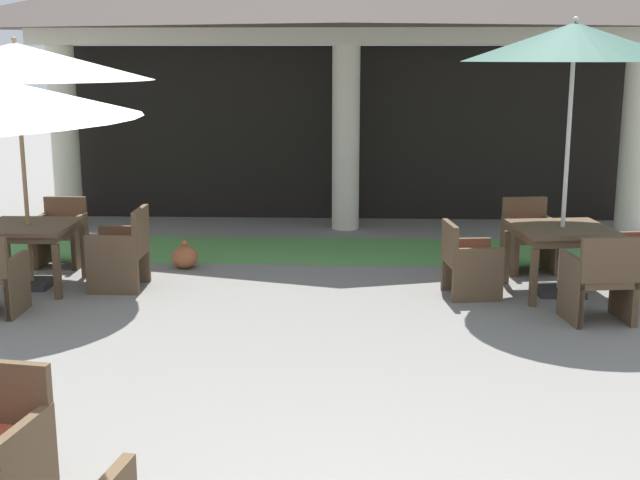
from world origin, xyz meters
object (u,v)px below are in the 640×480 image
Objects in this scene: patio_chair_near_foreground_south at (600,281)px; patio_umbrella_far_back at (16,63)px; patio_chair_near_foreground_west at (469,262)px; patio_table_far_back at (29,233)px; patio_umbrella_near_foreground at (574,44)px; terracotta_urn at (185,257)px; patio_chair_near_foreground_north at (529,238)px; patio_table_near_foreground at (562,236)px; patio_chair_far_back_east at (122,252)px; patio_chair_far_back_north at (61,234)px.

patio_umbrella_far_back reaches higher than patio_chair_near_foreground_south.
patio_chair_near_foreground_south is 1.10× the size of patio_chair_near_foreground_west.
patio_umbrella_far_back is at bearing -99.32° from patio_chair_near_foreground_west.
patio_umbrella_far_back is at bearing 162.70° from patio_chair_near_foreground_south.
patio_chair_near_foreground_south is 6.20m from patio_table_far_back.
patio_umbrella_near_foreground is at bearing 90.00° from patio_chair_near_foreground_south.
terracotta_urn is (1.58, 0.95, -0.49)m from patio_table_far_back.
patio_chair_near_foreground_north is at bearing 97.68° from patio_umbrella_near_foreground.
patio_table_near_foreground reaches higher than patio_table_far_back.
patio_umbrella_far_back is (-4.94, 0.14, 2.14)m from patio_chair_near_foreground_west.
patio_chair_far_back_east is at bearing -99.86° from patio_chair_near_foreground_west.
patio_chair_far_back_east is at bearing 0.33° from patio_table_far_back.
patio_umbrella_near_foreground is (0.00, 0.00, 2.05)m from patio_table_near_foreground.
patio_umbrella_near_foreground is 2.51m from patio_chair_near_foreground_south.
patio_table_near_foreground is 1.34× the size of patio_chair_far_back_north.
patio_chair_near_foreground_north is (-0.14, 1.03, -0.25)m from patio_table_near_foreground.
patio_chair_near_foreground_west is 5.09m from patio_chair_far_back_north.
patio_chair_far_back_east is 2.54× the size of terracotta_urn.
patio_umbrella_near_foreground is at bearing 90.00° from patio_chair_near_foreground_north.
patio_table_near_foreground is 1.22× the size of patio_chair_far_back_east.
patio_table_near_foreground is 4.53m from terracotta_urn.
patio_chair_far_back_east is (-4.78, -1.02, 0.01)m from patio_chair_near_foreground_north.
patio_table_near_foreground is 1.25× the size of patio_chair_near_foreground_south.
patio_chair_far_back_east is at bearing 160.68° from patio_chair_near_foreground_south.
patio_chair_near_foreground_north is 0.30× the size of patio_umbrella_far_back.
patio_chair_near_foreground_north is 4.27m from terracotta_urn.
patio_chair_near_foreground_north is (-0.28, 2.06, -0.01)m from patio_chair_near_foreground_south.
patio_chair_far_back_east is (1.06, 0.01, -0.22)m from patio_table_far_back.
patio_chair_near_foreground_north is 1.07× the size of patio_chair_near_foreground_west.
patio_umbrella_near_foreground reaches higher than patio_chair_near_foreground_north.
patio_chair_near_foreground_north is 0.87× the size of patio_table_far_back.
patio_chair_far_back_east is at bearing 4.39° from patio_chair_near_foreground_north.
patio_umbrella_near_foreground is 6.50m from patio_chair_far_back_north.
patio_umbrella_far_back reaches higher than terracotta_urn.
patio_chair_near_foreground_south is 6.54m from patio_umbrella_far_back.
patio_chair_near_foreground_west is at bearing -1.64° from patio_table_far_back.
patio_umbrella_near_foreground reaches higher than patio_umbrella_far_back.
patio_chair_far_back_north is (-5.98, 1.05, -0.26)m from patio_table_near_foreground.
patio_umbrella_far_back is at bearing 179.98° from patio_umbrella_near_foreground.
patio_umbrella_far_back reaches higher than patio_chair_far_back_north.
patio_chair_far_back_north is (-6.12, 2.08, -0.02)m from patio_chair_near_foreground_south.
patio_umbrella_far_back is 2.35m from patio_chair_far_back_east.
patio_chair_near_foreground_west is 5.39m from patio_umbrella_far_back.
patio_table_near_foreground is 0.38× the size of patio_umbrella_far_back.
patio_chair_near_foreground_south is (0.14, -1.03, -2.29)m from patio_umbrella_near_foreground.
patio_chair_near_foreground_west is (-1.03, -0.14, -0.28)m from patio_table_near_foreground.
patio_chair_near_foreground_west is at bearing -17.99° from terracotta_urn.
patio_umbrella_near_foreground reaches higher than patio_chair_near_foreground_west.
patio_table_far_back is 1.07m from patio_chair_far_back_north.
patio_chair_near_foreground_west is (-0.89, -1.17, -0.03)m from patio_chair_near_foreground_north.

